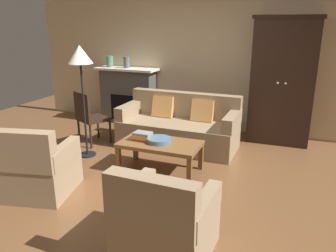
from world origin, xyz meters
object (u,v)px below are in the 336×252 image
Objects in this scene: armoire at (282,81)px; mantel_vase_jade at (110,62)px; armchair_near_right at (165,225)px; floor_lamp at (80,61)px; couch at (179,128)px; fruit_bowl at (159,140)px; side_chair_wooden at (89,115)px; armchair_near_left at (37,169)px; book_stack at (142,136)px; coffee_table at (160,146)px; mantel_vase_slate at (126,62)px; fireplace at (128,95)px.

armoire reaches higher than mantel_vase_jade.
armchair_near_right is 2.87m from floor_lamp.
fruit_bowl is at bearing -85.77° from couch.
floor_lamp reaches higher than couch.
couch is at bearing 18.13° from side_chair_wooden.
couch is (-1.51, -0.87, -0.73)m from armoire.
fruit_bowl is 0.36× the size of armchair_near_left.
armoire is at bearing 24.44° from side_chair_wooden.
armchair_near_left is at bearing -127.29° from book_stack.
armchair_near_left is 1.69m from floor_lamp.
couch is at bearing 80.61° from book_stack.
coffee_table is 1.19× the size of armchair_near_left.
mantel_vase_slate reaches higher than armchair_near_left.
book_stack is at bearing -177.36° from coffee_table.
mantel_vase_slate reaches higher than coffee_table.
coffee_table is 4.35× the size of book_stack.
armchair_near_right is (2.26, -3.59, -0.25)m from fireplace.
floor_lamp reaches higher than fruit_bowl.
book_stack reaches higher than fruit_bowl.
coffee_table is 3.30× the size of fruit_bowl.
coffee_table is 1.22× the size of side_chair_wooden.
floor_lamp is (-1.19, -0.92, 1.13)m from couch.
fireplace is at bearing 90.00° from mantel_vase_slate.
couch is at bearing 64.57° from armchair_near_left.
fireplace is 1.15× the size of coffee_table.
armoire is at bearing 50.03° from armchair_near_left.
armchair_near_right is 0.52× the size of floor_lamp.
mantel_vase_jade is 0.25× the size of armchair_near_right.
mantel_vase_jade is 0.24× the size of armchair_near_left.
armoire is (2.95, -0.08, 0.48)m from fireplace.
armoire reaches higher than book_stack.
mantel_vase_slate is 0.13× the size of floor_lamp.
armoire reaches higher than side_chair_wooden.
coffee_table is 4.98× the size of mantel_vase_slate.
mantel_vase_jade is at bearing 180.00° from mantel_vase_slate.
armchair_near_left is at bearing 165.10° from armchair_near_right.
couch is 2.09× the size of armchair_near_left.
fruit_bowl is 0.20× the size of floor_lamp.
coffee_table is at bearing -20.02° from side_chair_wooden.
armchair_near_right is at bearing -65.55° from fruit_bowl.
armchair_near_right is (2.26, -3.57, -0.91)m from mantel_vase_slate.
coffee_table is at bearing -52.09° from fireplace.
book_stack is 1.16× the size of mantel_vase_jade.
coffee_table is 5.03× the size of mantel_vase_jade.
coffee_table is 2.62m from mantel_vase_slate.
mantel_vase_jade is at bearing 134.45° from coffee_table.
armchair_near_right is (2.64, -3.57, -0.91)m from mantel_vase_jade.
armoire is 2.96m from mantel_vase_slate.
coffee_table is (1.53, -1.97, -0.20)m from fireplace.
side_chair_wooden is (-1.52, 0.55, 0.15)m from coffee_table.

